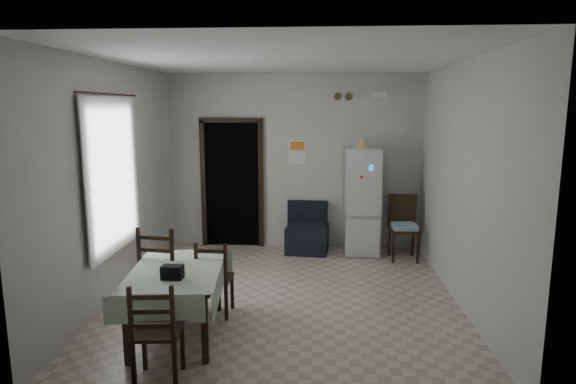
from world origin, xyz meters
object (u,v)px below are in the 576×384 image
at_px(fridge, 362,201).
at_px(dining_chair_far_right, 215,277).
at_px(navy_seat, 307,228).
at_px(dining_chair_far_left, 164,269).
at_px(dining_table, 178,302).
at_px(dining_chair_near_head, 158,330).
at_px(corner_chair, 404,228).

xyz_separation_m(fridge, dining_chair_far_right, (-1.88, -2.49, -0.41)).
bearing_deg(navy_seat, dining_chair_far_left, -116.71).
xyz_separation_m(dining_table, dining_chair_near_head, (0.08, -0.86, 0.11)).
height_order(corner_chair, dining_chair_far_right, corner_chair).
xyz_separation_m(navy_seat, dining_chair_far_left, (-1.57, -2.51, 0.13)).
distance_m(dining_chair_far_right, dining_chair_near_head, 1.40).
bearing_deg(fridge, dining_chair_far_right, -128.34).
xyz_separation_m(navy_seat, dining_chair_far_right, (-1.00, -2.49, 0.04)).
distance_m(corner_chair, dining_table, 3.89).
xyz_separation_m(navy_seat, dining_chair_near_head, (-1.20, -3.87, 0.06)).
bearing_deg(fridge, corner_chair, -27.92).
bearing_deg(corner_chair, navy_seat, 166.49).
distance_m(fridge, dining_chair_far_right, 3.15).
relative_size(dining_table, dining_chair_near_head, 1.47).
relative_size(navy_seat, corner_chair, 0.80).
relative_size(navy_seat, dining_table, 0.59).
relative_size(corner_chair, dining_chair_near_head, 1.08).
height_order(corner_chair, dining_chair_far_left, dining_chair_far_left).
bearing_deg(dining_chair_far_left, dining_chair_near_head, 113.06).
bearing_deg(dining_chair_far_right, dining_chair_far_left, 3.76).
distance_m(navy_seat, dining_chair_far_left, 2.97).
bearing_deg(fridge, navy_seat, 178.71).
bearing_deg(dining_chair_far_right, fridge, -125.55).
height_order(navy_seat, corner_chair, corner_chair).
height_order(corner_chair, dining_table, corner_chair).
relative_size(dining_chair_far_left, dining_chair_near_head, 1.14).
bearing_deg(dining_table, dining_chair_far_right, 56.05).
bearing_deg(dining_chair_far_left, navy_seat, -114.41).
bearing_deg(navy_seat, corner_chair, -6.43).
height_order(fridge, corner_chair, fridge).
relative_size(corner_chair, dining_chair_far_right, 1.13).
distance_m(fridge, dining_chair_near_head, 4.41).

